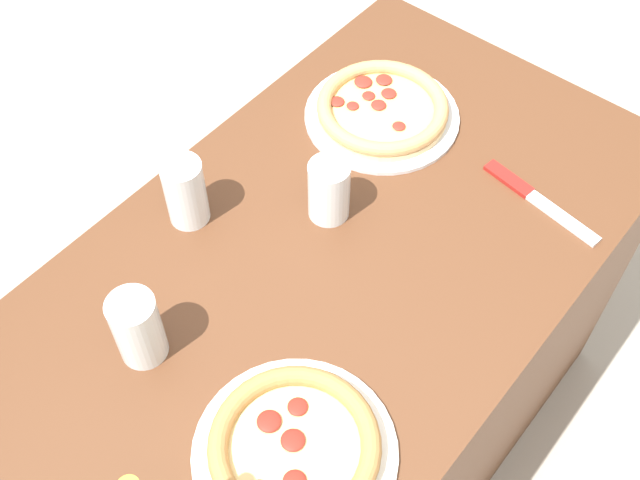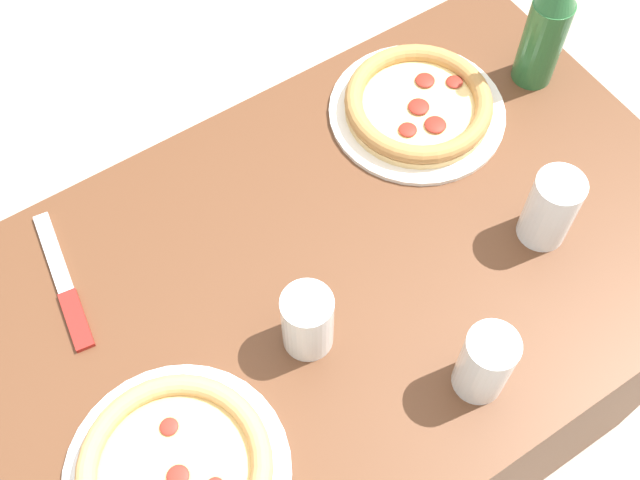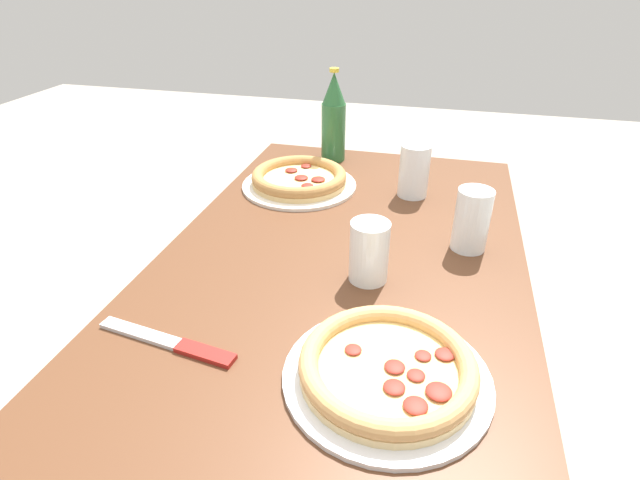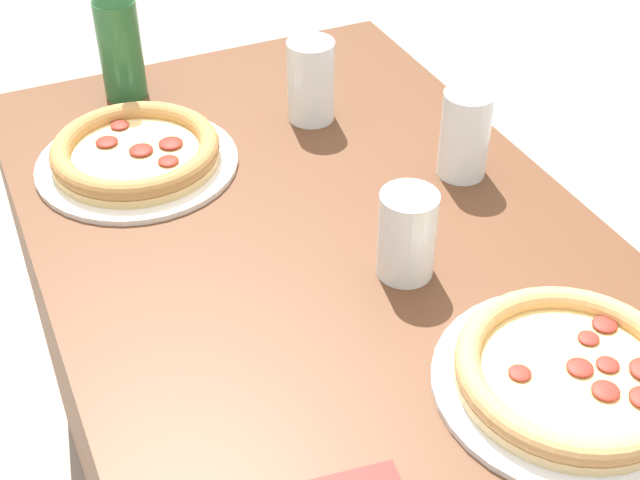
# 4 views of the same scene
# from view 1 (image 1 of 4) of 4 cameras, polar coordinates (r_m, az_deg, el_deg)

# --- Properties ---
(ground_plane) EXTENTS (8.00, 8.00, 0.00)m
(ground_plane) POSITION_cam_1_polar(r_m,az_deg,el_deg) (1.96, 0.85, -14.09)
(ground_plane) COLOR #A89E8E
(table) EXTENTS (1.18, 0.68, 0.77)m
(table) POSITION_cam_1_polar(r_m,az_deg,el_deg) (1.61, 1.02, -8.81)
(table) COLOR #56331E
(table) RESTS_ON ground_plane
(pizza_margherita) EXTENTS (0.28, 0.28, 0.04)m
(pizza_margherita) POSITION_cam_1_polar(r_m,az_deg,el_deg) (1.10, -1.82, -14.54)
(pizza_margherita) COLOR silver
(pizza_margherita) RESTS_ON table
(pizza_pepperoni) EXTENTS (0.28, 0.28, 0.04)m
(pizza_pepperoni) POSITION_cam_1_polar(r_m,az_deg,el_deg) (1.47, 4.45, 9.21)
(pizza_pepperoni) COLOR silver
(pizza_pepperoni) RESTS_ON table
(glass_cola) EXTENTS (0.07, 0.07, 0.12)m
(glass_cola) POSITION_cam_1_polar(r_m,az_deg,el_deg) (1.30, -9.54, 3.30)
(glass_cola) COLOR white
(glass_cola) RESTS_ON table
(glass_mango_juice) EXTENTS (0.07, 0.07, 0.12)m
(glass_mango_juice) POSITION_cam_1_polar(r_m,az_deg,el_deg) (1.17, -12.80, -6.26)
(glass_mango_juice) COLOR white
(glass_mango_juice) RESTS_ON table
(glass_red_wine) EXTENTS (0.07, 0.07, 0.11)m
(glass_red_wine) POSITION_cam_1_polar(r_m,az_deg,el_deg) (1.29, 0.64, 3.47)
(glass_red_wine) COLOR white
(glass_red_wine) RESTS_ON table
(knife) EXTENTS (0.06, 0.23, 0.01)m
(knife) POSITION_cam_1_polar(r_m,az_deg,el_deg) (1.39, 15.06, 2.89)
(knife) COLOR maroon
(knife) RESTS_ON table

